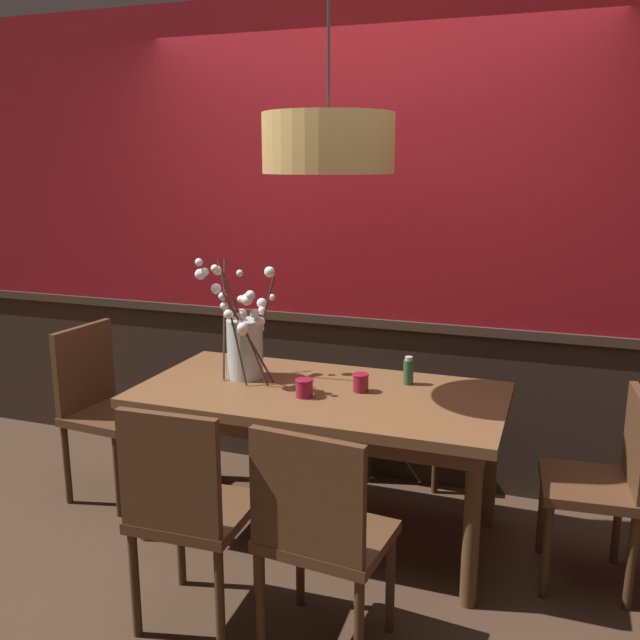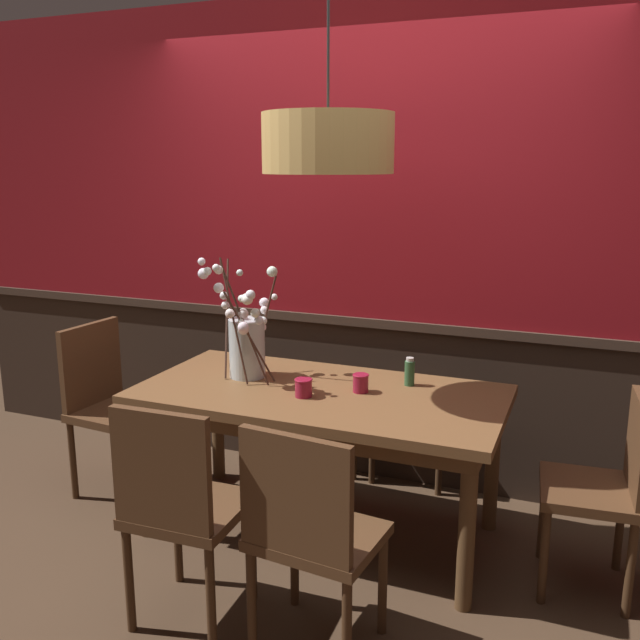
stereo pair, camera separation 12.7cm
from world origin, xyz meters
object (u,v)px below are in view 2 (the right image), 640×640
dining_table (320,407)px  chair_head_west_end (108,398)px  chair_near_side_left (180,503)px  chair_far_side_left (338,377)px  pendant_lamp (328,144)px  vase_with_blossoms (246,342)px  chair_near_side_right (309,528)px  condiment_bottle (410,372)px  chair_far_side_right (418,386)px  candle_holder_nearer_center (304,388)px  candle_holder_nearer_edge (361,383)px  chair_head_east_end (606,482)px

dining_table → chair_head_west_end: chair_head_west_end is taller
chair_near_side_left → chair_far_side_left: chair_near_side_left is taller
pendant_lamp → vase_with_blossoms: bearing=170.7°
chair_near_side_right → dining_table: bearing=109.5°
chair_far_side_left → condiment_bottle: (0.60, -0.62, 0.28)m
chair_far_side_right → chair_far_side_left: bearing=179.3°
vase_with_blossoms → candle_holder_nearer_center: (0.39, -0.17, -0.14)m
chair_head_west_end → candle_holder_nearer_edge: 1.47m
candle_holder_nearer_center → chair_head_west_end: bearing=174.5°
dining_table → chair_head_east_end: chair_head_east_end is taller
dining_table → condiment_bottle: 0.47m
chair_far_side_left → candle_holder_nearer_center: chair_far_side_left is taller
candle_holder_nearer_center → chair_far_side_right: bearing=72.2°
chair_far_side_right → candle_holder_nearer_center: (-0.31, -0.96, 0.25)m
dining_table → chair_near_side_left: bearing=-104.9°
chair_far_side_right → candle_holder_nearer_center: size_ratio=11.15×
candle_holder_nearer_edge → chair_head_east_end: bearing=-2.1°
chair_head_east_end → condiment_bottle: size_ratio=6.23×
chair_near_side_left → chair_far_side_left: bearing=89.9°
chair_head_west_end → chair_head_east_end: 2.55m
dining_table → chair_head_west_end: bearing=179.8°
chair_near_side_left → vase_with_blossoms: bearing=101.8°
chair_head_west_end → candle_holder_nearer_center: (1.23, -0.12, 0.25)m
chair_head_west_end → condiment_bottle: (1.64, 0.23, 0.27)m
dining_table → chair_near_side_right: chair_near_side_right is taller
candle_holder_nearer_edge → condiment_bottle: (0.19, 0.19, 0.02)m
chair_near_side_right → candle_holder_nearer_edge: 0.93m
chair_head_west_end → condiment_bottle: bearing=8.0°
chair_near_side_left → pendant_lamp: 1.62m
dining_table → candle_holder_nearer_center: candle_holder_nearer_center is taller
dining_table → chair_far_side_left: 0.89m
chair_near_side_left → chair_far_side_left: 1.72m
pendant_lamp → chair_head_west_end: bearing=178.9°
pendant_lamp → candle_holder_nearer_center: bearing=-131.8°
dining_table → pendant_lamp: bearing=-24.8°
chair_head_west_end → chair_head_east_end: (2.55, 0.00, -0.04)m
dining_table → candle_holder_nearer_center: size_ratio=20.15×
chair_near_side_right → candle_holder_nearer_edge: size_ratio=10.30×
candle_holder_nearer_edge → chair_far_side_right: bearing=84.1°
chair_head_west_end → chair_near_side_right: (1.56, -0.84, -0.02)m
dining_table → pendant_lamp: (0.05, -0.02, 1.23)m
chair_near_side_left → chair_far_side_left: size_ratio=1.02×
chair_near_side_left → candle_holder_nearer_center: chair_near_side_left is taller
dining_table → chair_near_side_right: bearing=-70.5°
chair_far_side_right → candle_holder_nearer_center: chair_far_side_right is taller
vase_with_blossoms → chair_far_side_right: bearing=48.7°
chair_far_side_left → chair_head_east_end: (1.52, -0.84, -0.03)m
chair_near_side_left → candle_holder_nearer_edge: (0.42, 0.92, 0.26)m
chair_head_west_end → chair_head_east_end: bearing=0.1°
dining_table → chair_head_west_end: (-1.26, 0.00, -0.12)m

